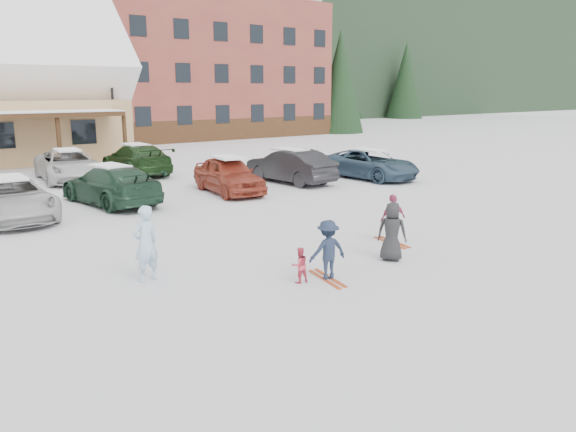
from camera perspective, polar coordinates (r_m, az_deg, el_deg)
ground at (r=13.86m, az=1.50°, el=-4.93°), size 160.00×160.00×0.00m
alpine_hotel at (r=53.49m, az=-12.49°, el=17.18°), size 31.48×14.01×21.48m
lamp_post at (r=36.98m, az=-17.40°, el=11.39°), size 0.50×0.25×6.60m
conifer_1 at (r=57.07m, az=5.32°, el=14.73°), size 4.84×4.84×11.22m
conifer_3 at (r=56.17m, az=-22.84°, el=12.68°), size 3.96×3.96×9.18m
conifer_4 at (r=70.44m, az=-0.08°, el=14.62°), size 5.06×5.06×11.73m
adult_skier at (r=12.83m, az=-14.27°, el=-2.74°), size 0.71×0.55×1.73m
toddler_red at (r=12.47m, az=1.19°, el=-5.01°), size 0.44×0.37×0.81m
child_navy at (r=12.62m, az=4.06°, el=-3.47°), size 0.97×0.68×1.38m
skis_child_navy at (r=12.82m, az=4.01°, el=-6.36°), size 0.47×1.41×0.03m
child_magenta at (r=15.87m, az=10.60°, el=-0.28°), size 0.85×0.47×1.38m
skis_child_magenta at (r=16.04m, az=10.50°, el=-2.63°), size 0.43×1.41×0.03m
bystander_dark at (r=14.21m, az=10.52°, el=-1.56°), size 0.81×0.87×1.49m
parked_car_2 at (r=20.62m, az=-26.39°, el=1.61°), size 2.38×5.06×1.40m
parked_car_3 at (r=21.98m, az=-17.54°, el=3.03°), size 2.70×5.24×1.45m
parked_car_4 at (r=23.41m, az=-6.07°, el=4.16°), size 2.30×4.57×1.49m
parked_car_5 at (r=25.88m, az=0.23°, el=5.10°), size 2.10×4.82×1.54m
parked_car_6 at (r=27.43m, az=8.33°, el=5.23°), size 2.66×5.14×1.38m
parked_car_10 at (r=28.35m, az=-21.41°, el=4.82°), size 2.92×5.50×1.47m
parked_car_11 at (r=29.45m, az=-15.14°, el=5.57°), size 2.15×5.25×1.52m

